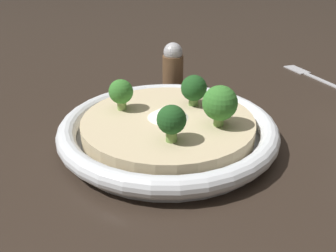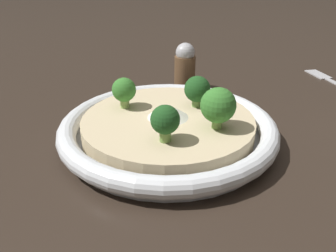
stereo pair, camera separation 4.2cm
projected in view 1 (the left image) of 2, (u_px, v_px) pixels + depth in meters
name	position (u px, v px, depth m)	size (l,w,h in m)	color
ground_plane	(168.00, 139.00, 0.43)	(6.00, 6.00, 0.00)	#2D231C
risotto_bowl	(168.00, 128.00, 0.42)	(0.28, 0.28, 0.03)	silver
cheese_sprinkle	(168.00, 110.00, 0.42)	(0.05, 0.05, 0.02)	white
broccoli_back	(194.00, 89.00, 0.44)	(0.04, 0.04, 0.04)	#668E47
broccoli_front_right	(172.00, 121.00, 0.35)	(0.03, 0.03, 0.04)	#759E4C
broccoli_back_left	(121.00, 92.00, 0.43)	(0.03, 0.03, 0.04)	#84A856
broccoli_right	(220.00, 104.00, 0.38)	(0.04, 0.04, 0.05)	#759E4C
fork_utensil	(311.00, 75.00, 0.66)	(0.10, 0.18, 0.00)	#B7B7BC
pepper_shaker	(173.00, 66.00, 0.58)	(0.04, 0.04, 0.08)	brown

